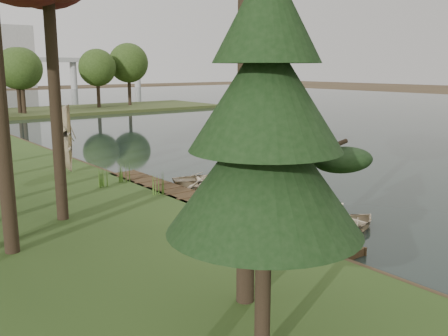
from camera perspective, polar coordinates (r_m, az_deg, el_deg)
ground at (r=23.15m, az=0.95°, el=-3.88°), size 300.00×300.00×0.00m
water at (r=58.07m, az=11.67°, el=5.21°), size 130.00×200.00×0.05m
boardwalk at (r=22.18m, az=-2.27°, el=-4.18°), size 1.60×16.00×0.30m
peninsula at (r=71.11m, az=-19.94°, el=6.04°), size 50.00×14.00×0.45m
far_trees at (r=69.90m, az=-22.93°, el=10.84°), size 45.60×5.60×8.80m
building_a at (r=163.42m, az=-22.88°, el=11.62°), size 10.00×8.00×18.00m
rowboat_0 at (r=19.66m, az=14.05°, el=-5.93°), size 3.17×2.34×0.64m
rowboat_1 at (r=20.88m, az=10.99°, el=-4.72°), size 3.36×2.50×0.67m
rowboat_2 at (r=21.33m, az=8.46°, el=-4.28°), size 3.62×2.87×0.68m
rowboat_3 at (r=22.29m, az=6.46°, el=-3.41°), size 3.81×2.80×0.77m
rowboat_4 at (r=23.16m, az=3.03°, el=-2.88°), size 3.92×3.32×0.69m
rowboat_5 at (r=24.16m, az=1.89°, el=-2.28°), size 3.61×2.84×0.68m
rowboat_6 at (r=25.39m, az=-0.29°, el=-1.61°), size 3.67×3.00×0.67m
rowboat_7 at (r=26.35m, az=-2.35°, el=-1.13°), size 3.86×3.36×0.67m
stored_rowboat at (r=29.36m, az=-17.22°, el=0.28°), size 4.61×4.17×0.78m
pine_tree at (r=9.33m, az=4.77°, el=4.74°), size 3.80×3.80×7.80m
reeds_0 at (r=16.88m, az=1.66°, el=-7.10°), size 0.60×0.60×0.91m
reeds_1 at (r=23.42m, az=-7.68°, el=-1.76°), size 0.60×0.60×1.02m
reeds_2 at (r=26.26m, az=-11.38°, el=-0.56°), size 0.60×0.60×0.92m
reeds_3 at (r=25.38m, az=-13.85°, el=-1.04°), size 0.60×0.60×0.96m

